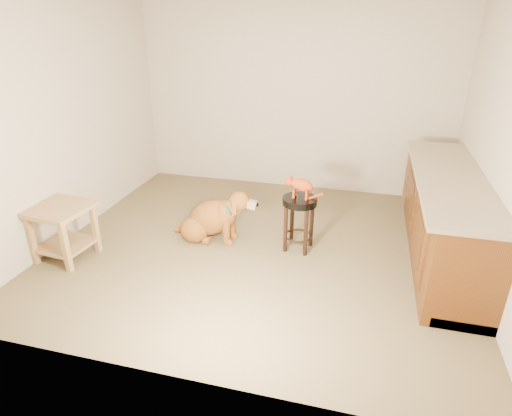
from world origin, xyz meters
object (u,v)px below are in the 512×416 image
(padded_stool, at_px, (299,213))
(golden_retriever, at_px, (212,219))
(wood_stool, at_px, (423,176))
(tabby_kitten, at_px, (300,185))
(side_table, at_px, (62,225))

(padded_stool, xyz_separation_m, golden_retriever, (-1.01, -0.03, -0.19))
(wood_stool, xyz_separation_m, tabby_kitten, (-1.44, -1.60, 0.34))
(wood_stool, height_order, side_table, wood_stool)
(side_table, relative_size, tabby_kitten, 1.47)
(side_table, bearing_deg, tabby_kitten, 19.23)
(padded_stool, height_order, tabby_kitten, tabby_kitten)
(wood_stool, height_order, golden_retriever, wood_stool)
(wood_stool, bearing_deg, golden_retriever, -146.31)
(padded_stool, relative_size, tabby_kitten, 1.43)
(padded_stool, xyz_separation_m, wood_stool, (1.43, 1.60, -0.01))
(padded_stool, bearing_deg, side_table, -160.89)
(side_table, distance_m, tabby_kitten, 2.55)
(side_table, bearing_deg, wood_stool, 32.45)
(side_table, height_order, tabby_kitten, tabby_kitten)
(padded_stool, height_order, golden_retriever, golden_retriever)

